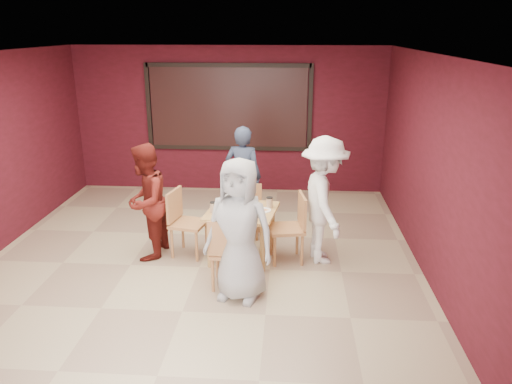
# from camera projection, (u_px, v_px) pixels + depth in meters

# --- Properties ---
(floor) EXTENTS (7.00, 7.00, 0.00)m
(floor) POSITION_uv_depth(u_px,v_px,m) (200.00, 267.00, 6.80)
(floor) COLOR tan
(floor) RESTS_ON ground
(window_blinds) EXTENTS (3.00, 0.02, 1.50)m
(window_blinds) POSITION_uv_depth(u_px,v_px,m) (229.00, 108.00, 9.55)
(window_blinds) COLOR black
(dining_table) EXTENTS (1.03, 1.03, 0.87)m
(dining_table) POSITION_uv_depth(u_px,v_px,m) (242.00, 216.00, 6.88)
(dining_table) COLOR tan
(dining_table) RESTS_ON floor
(chair_front) EXTENTS (0.46, 0.46, 0.94)m
(chair_front) POSITION_uv_depth(u_px,v_px,m) (228.00, 249.00, 6.10)
(chair_front) COLOR #B87547
(chair_front) RESTS_ON floor
(chair_back) EXTENTS (0.40, 0.40, 0.81)m
(chair_back) POSITION_uv_depth(u_px,v_px,m) (249.00, 207.00, 7.75)
(chair_back) COLOR #B87547
(chair_back) RESTS_ON floor
(chair_left) EXTENTS (0.55, 0.55, 0.95)m
(chair_left) POSITION_uv_depth(u_px,v_px,m) (183.00, 219.00, 7.05)
(chair_left) COLOR #B87547
(chair_left) RESTS_ON floor
(chair_right) EXTENTS (0.53, 0.53, 0.96)m
(chair_right) POSITION_uv_depth(u_px,v_px,m) (293.00, 224.00, 6.85)
(chair_right) COLOR #B87547
(chair_right) RESTS_ON floor
(diner_front) EXTENTS (0.96, 0.76, 1.73)m
(diner_front) POSITION_uv_depth(u_px,v_px,m) (239.00, 230.00, 5.81)
(diner_front) COLOR #ACACAC
(diner_front) RESTS_ON floor
(diner_back) EXTENTS (0.67, 0.51, 1.65)m
(diner_back) POSITION_uv_depth(u_px,v_px,m) (243.00, 176.00, 8.06)
(diner_back) COLOR #2F3953
(diner_back) RESTS_ON floor
(diner_left) EXTENTS (0.69, 0.85, 1.63)m
(diner_left) POSITION_uv_depth(u_px,v_px,m) (146.00, 202.00, 6.89)
(diner_left) COLOR #5F1712
(diner_left) RESTS_ON floor
(diner_right) EXTENTS (0.85, 1.24, 1.76)m
(diner_right) POSITION_uv_depth(u_px,v_px,m) (324.00, 201.00, 6.76)
(diner_right) COLOR white
(diner_right) RESTS_ON floor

